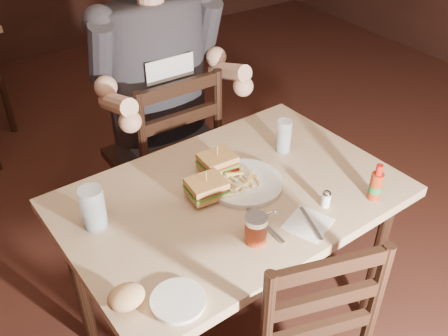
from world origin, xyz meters
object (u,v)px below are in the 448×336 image
glass_left (93,208)px  side_plate (178,302)px  chair_far (163,158)px  syrup_dispenser (256,229)px  diner (160,57)px  dinner_plate (244,184)px  main_table (231,212)px  hot_sauce (377,182)px  glass_right (284,136)px

glass_left → side_plate: bearing=-80.1°
chair_far → syrup_dispenser: chair_far is taller
syrup_dispenser → diner: bearing=77.6°
diner → dinner_plate: bearing=-91.5°
main_table → chair_far: 0.72m
glass_left → dinner_plate: bearing=-9.2°
diner → side_plate: 1.10m
hot_sauce → glass_left: bearing=155.8°
glass_right → side_plate: (-0.71, -0.44, -0.06)m
glass_left → glass_right: size_ratio=1.09×
side_plate → main_table: bearing=39.8°
main_table → hot_sauce: bearing=-35.7°
hot_sauce → main_table: bearing=144.3°
main_table → syrup_dispenser: (-0.07, -0.24, 0.13)m
dinner_plate → side_plate: 0.56m
glass_right → hot_sauce: 0.41m
diner → side_plate: size_ratio=7.00×
dinner_plate → glass_right: (0.26, 0.10, 0.06)m
main_table → glass_right: size_ratio=9.14×
glass_left → hot_sauce: (0.86, -0.39, -0.00)m
main_table → glass_right: bearing=20.3°
dinner_plate → main_table: bearing=-167.2°
diner → main_table: bearing=-97.1°
diner → glass_right: bearing=-65.2°
glass_left → hot_sauce: glass_left is taller
side_plate → glass_right: bearing=31.9°
chair_far → dinner_plate: chair_far is taller
glass_right → hot_sauce: bearing=-79.0°
dinner_plate → syrup_dispenser: size_ratio=2.76×
chair_far → side_plate: 1.15m
main_table → glass_right: (0.32, 0.12, 0.15)m
syrup_dispenser → chair_far: bearing=78.1°
glass_left → syrup_dispenser: glass_left is taller
main_table → diner: bearing=84.3°
syrup_dispenser → side_plate: size_ratio=0.65×
hot_sauce → syrup_dispenser: 0.47m
chair_far → diner: size_ratio=0.94×
glass_right → syrup_dispenser: 0.53m
syrup_dispenser → side_plate: 0.33m
glass_right → hot_sauce: hot_sauce is taller
dinner_plate → glass_left: glass_left is taller
main_table → dinner_plate: size_ratio=4.53×
chair_far → glass_right: (0.26, -0.58, 0.34)m
diner → glass_right: (0.26, -0.52, -0.20)m
hot_sauce → side_plate: (-0.79, -0.04, -0.06)m
diner → dinner_plate: 0.68m
diner → hot_sauce: (0.34, -0.93, -0.20)m
chair_far → syrup_dispenser: size_ratio=10.14×
main_table → side_plate: 0.51m
main_table → glass_left: glass_left is taller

